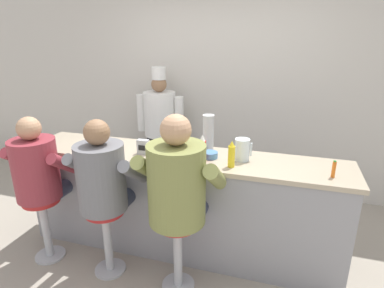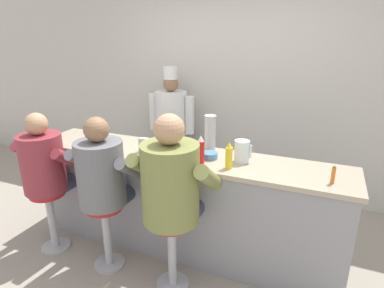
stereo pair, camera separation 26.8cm
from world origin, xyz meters
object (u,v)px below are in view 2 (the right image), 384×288
(mustard_bottle_yellow, at_px, (229,156))
(cup_stack_steel, at_px, (210,134))
(cereal_bowl, at_px, (210,156))
(ketchup_bottle_red, at_px, (201,150))
(diner_seated_maroon, at_px, (46,167))
(hot_sauce_bottle_orange, at_px, (333,175))
(napkin_dispenser_chrome, at_px, (145,145))
(cook_in_whites_near, at_px, (172,124))
(breakfast_plate, at_px, (175,157))
(water_pitcher_clear, at_px, (242,151))
(diner_seated_grey, at_px, (104,177))
(diner_seated_olive, at_px, (173,186))
(coffee_mug_white, at_px, (108,146))

(mustard_bottle_yellow, relative_size, cup_stack_steel, 0.65)
(cereal_bowl, bearing_deg, ketchup_bottle_red, -106.57)
(mustard_bottle_yellow, bearing_deg, diner_seated_maroon, -168.49)
(ketchup_bottle_red, relative_size, cereal_bowl, 1.81)
(hot_sauce_bottle_orange, relative_size, napkin_dispenser_chrome, 1.01)
(diner_seated_maroon, xyz_separation_m, cook_in_whites_near, (0.46, 1.65, 0.04))
(breakfast_plate, bearing_deg, diner_seated_maroon, -162.41)
(water_pitcher_clear, xyz_separation_m, diner_seated_grey, (-1.04, -0.50, -0.21))
(breakfast_plate, height_order, diner_seated_grey, diner_seated_grey)
(breakfast_plate, distance_m, cook_in_whites_near, 1.46)
(hot_sauce_bottle_orange, distance_m, breakfast_plate, 1.26)
(cup_stack_steel, bearing_deg, diner_seated_grey, -138.01)
(mustard_bottle_yellow, bearing_deg, diner_seated_olive, -136.36)
(cup_stack_steel, xyz_separation_m, diner_seated_grey, (-0.71, -0.64, -0.28))
(napkin_dispenser_chrome, distance_m, diner_seated_grey, 0.47)
(hot_sauce_bottle_orange, distance_m, diner_seated_grey, 1.80)
(ketchup_bottle_red, relative_size, cup_stack_steel, 0.71)
(coffee_mug_white, xyz_separation_m, diner_seated_grey, (0.18, -0.31, -0.15))
(mustard_bottle_yellow, xyz_separation_m, breakfast_plate, (-0.49, 0.03, -0.09))
(diner_seated_maroon, distance_m, diner_seated_olive, 1.29)
(cereal_bowl, bearing_deg, cook_in_whites_near, 129.05)
(mustard_bottle_yellow, bearing_deg, coffee_mug_white, -179.23)
(napkin_dispenser_chrome, height_order, diner_seated_grey, diner_seated_grey)
(hot_sauce_bottle_orange, bearing_deg, ketchup_bottle_red, -179.77)
(hot_sauce_bottle_orange, bearing_deg, cup_stack_steel, 164.61)
(cup_stack_steel, distance_m, napkin_dispenser_chrome, 0.60)
(coffee_mug_white, bearing_deg, water_pitcher_clear, 8.69)
(ketchup_bottle_red, height_order, water_pitcher_clear, ketchup_bottle_red)
(water_pitcher_clear, xyz_separation_m, napkin_dispenser_chrome, (-0.87, -0.11, -0.03))
(cup_stack_steel, height_order, diner_seated_maroon, diner_seated_maroon)
(breakfast_plate, relative_size, diner_seated_grey, 0.16)
(hot_sauce_bottle_orange, bearing_deg, diner_seated_olive, -162.56)
(napkin_dispenser_chrome, distance_m, cook_in_whites_near, 1.31)
(mustard_bottle_yellow, distance_m, diner_seated_grey, 1.06)
(breakfast_plate, height_order, napkin_dispenser_chrome, napkin_dispenser_chrome)
(ketchup_bottle_red, distance_m, napkin_dispenser_chrome, 0.57)
(ketchup_bottle_red, relative_size, hot_sauce_bottle_orange, 1.81)
(mustard_bottle_yellow, xyz_separation_m, diner_seated_maroon, (-1.63, -0.33, -0.23))
(diner_seated_grey, bearing_deg, ketchup_bottle_red, 25.42)
(mustard_bottle_yellow, relative_size, napkin_dispenser_chrome, 1.69)
(cup_stack_steel, bearing_deg, diner_seated_olive, -96.14)
(water_pitcher_clear, xyz_separation_m, cook_in_whites_near, (-1.23, 1.15, -0.18))
(breakfast_plate, relative_size, diner_seated_olive, 0.15)
(diner_seated_grey, relative_size, cook_in_whites_near, 0.86)
(breakfast_plate, bearing_deg, mustard_bottle_yellow, -3.53)
(water_pitcher_clear, relative_size, diner_seated_grey, 0.14)
(hot_sauce_bottle_orange, relative_size, breakfast_plate, 0.60)
(coffee_mug_white, bearing_deg, diner_seated_olive, -20.68)
(cup_stack_steel, height_order, cook_in_whites_near, cook_in_whites_near)
(cereal_bowl, bearing_deg, coffee_mug_white, -170.40)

